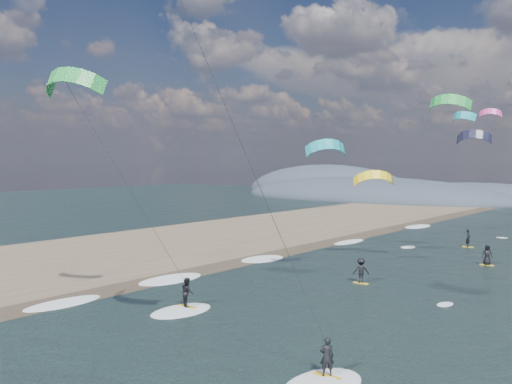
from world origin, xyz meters
The scene contains 9 objects.
ground centered at (0.00, 0.00, 0.00)m, with size 260.00×260.00×0.00m, color black.
sand_strip centered at (-24.00, 10.00, 0.00)m, with size 26.00×240.00×0.00m, color brown.
wet_sand_strip centered at (-12.00, 10.00, 0.00)m, with size 3.00×240.00×0.00m, color #382D23.
coastal_hills centered at (-44.84, 107.86, 0.00)m, with size 80.00×41.00×15.00m.
kitesurfer_near_a centered at (4.43, 1.11, 13.93)m, with size 7.63×8.40×18.45m.
kitesurfer_near_b centered at (-7.18, 5.85, 9.48)m, with size 7.14×8.58×14.49m.
far_kitesurfers centered at (1.67, 30.36, 0.90)m, with size 6.13×22.80×1.83m.
bg_kite_field centered at (-0.18, 52.05, 11.19)m, with size 11.54×69.47×9.12m.
shoreline_surf centered at (-10.80, 14.75, 0.00)m, with size 2.40×79.40×0.11m.
Camera 1 is at (19.54, -13.63, 8.91)m, focal length 40.00 mm.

